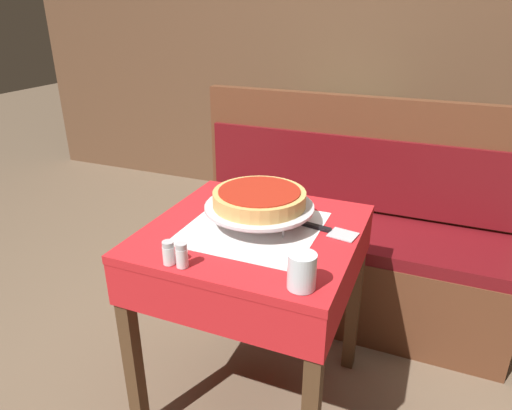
{
  "coord_description": "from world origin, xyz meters",
  "views": [
    {
      "loc": [
        0.56,
        -1.31,
        1.49
      ],
      "look_at": [
        0.01,
        0.01,
        0.86
      ],
      "focal_mm": 32.0,
      "sensor_mm": 36.0,
      "label": 1
    }
  ],
  "objects_px": {
    "water_glass_near": "(302,271)",
    "pizza_pan_stand": "(259,208)",
    "dining_table_rear": "(338,138)",
    "salt_shaker": "(169,253)",
    "condiment_caddy": "(327,116)",
    "deep_dish_pizza": "(259,198)",
    "booth_bench": "(339,251)",
    "pizza_server": "(320,228)",
    "dining_table_front": "(253,256)",
    "pepper_shaker": "(182,255)"
  },
  "relations": [
    {
      "from": "booth_bench",
      "to": "pizza_pan_stand",
      "type": "bearing_deg",
      "value": -102.31
    },
    {
      "from": "booth_bench",
      "to": "pizza_server",
      "type": "distance_m",
      "value": 0.82
    },
    {
      "from": "pizza_pan_stand",
      "to": "dining_table_front",
      "type": "bearing_deg",
      "value": -101.6
    },
    {
      "from": "pizza_pan_stand",
      "to": "water_glass_near",
      "type": "relative_size",
      "value": 3.72
    },
    {
      "from": "pizza_pan_stand",
      "to": "pizza_server",
      "type": "xyz_separation_m",
      "value": [
        0.21,
        0.04,
        -0.06
      ]
    },
    {
      "from": "salt_shaker",
      "to": "condiment_caddy",
      "type": "relative_size",
      "value": 0.5
    },
    {
      "from": "pepper_shaker",
      "to": "pizza_pan_stand",
      "type": "bearing_deg",
      "value": 74.22
    },
    {
      "from": "booth_bench",
      "to": "salt_shaker",
      "type": "bearing_deg",
      "value": -105.74
    },
    {
      "from": "dining_table_front",
      "to": "salt_shaker",
      "type": "distance_m",
      "value": 0.38
    },
    {
      "from": "booth_bench",
      "to": "water_glass_near",
      "type": "distance_m",
      "value": 1.16
    },
    {
      "from": "deep_dish_pizza",
      "to": "water_glass_near",
      "type": "distance_m",
      "value": 0.42
    },
    {
      "from": "deep_dish_pizza",
      "to": "water_glass_near",
      "type": "xyz_separation_m",
      "value": [
        0.26,
        -0.32,
        -0.05
      ]
    },
    {
      "from": "salt_shaker",
      "to": "water_glass_near",
      "type": "bearing_deg",
      "value": 4.46
    },
    {
      "from": "dining_table_rear",
      "to": "dining_table_front",
      "type": "bearing_deg",
      "value": -87.18
    },
    {
      "from": "deep_dish_pizza",
      "to": "booth_bench",
      "type": "bearing_deg",
      "value": 77.69
    },
    {
      "from": "dining_table_front",
      "to": "dining_table_rear",
      "type": "bearing_deg",
      "value": 92.82
    },
    {
      "from": "deep_dish_pizza",
      "to": "condiment_caddy",
      "type": "xyz_separation_m",
      "value": [
        -0.16,
        1.59,
        -0.06
      ]
    },
    {
      "from": "dining_table_front",
      "to": "booth_bench",
      "type": "distance_m",
      "value": 0.84
    },
    {
      "from": "water_glass_near",
      "to": "deep_dish_pizza",
      "type": "bearing_deg",
      "value": 128.37
    },
    {
      "from": "dining_table_front",
      "to": "water_glass_near",
      "type": "height_order",
      "value": "water_glass_near"
    },
    {
      "from": "pizza_pan_stand",
      "to": "dining_table_rear",
      "type": "bearing_deg",
      "value": 93.15
    },
    {
      "from": "pizza_pan_stand",
      "to": "salt_shaker",
      "type": "distance_m",
      "value": 0.39
    },
    {
      "from": "dining_table_front",
      "to": "pizza_server",
      "type": "height_order",
      "value": "pizza_server"
    },
    {
      "from": "dining_table_front",
      "to": "deep_dish_pizza",
      "type": "relative_size",
      "value": 2.4
    },
    {
      "from": "dining_table_front",
      "to": "booth_bench",
      "type": "height_order",
      "value": "booth_bench"
    },
    {
      "from": "dining_table_front",
      "to": "water_glass_near",
      "type": "distance_m",
      "value": 0.43
    },
    {
      "from": "deep_dish_pizza",
      "to": "dining_table_rear",
      "type": "bearing_deg",
      "value": 93.15
    },
    {
      "from": "dining_table_rear",
      "to": "pizza_server",
      "type": "relative_size",
      "value": 2.77
    },
    {
      "from": "pizza_server",
      "to": "salt_shaker",
      "type": "bearing_deg",
      "value": -132.06
    },
    {
      "from": "pizza_pan_stand",
      "to": "water_glass_near",
      "type": "xyz_separation_m",
      "value": [
        0.26,
        -0.32,
        -0.01
      ]
    },
    {
      "from": "salt_shaker",
      "to": "condiment_caddy",
      "type": "xyz_separation_m",
      "value": [
        -0.02,
        1.94,
        0.0
      ]
    },
    {
      "from": "dining_table_rear",
      "to": "pepper_shaker",
      "type": "bearing_deg",
      "value": -90.3
    },
    {
      "from": "dining_table_front",
      "to": "pizza_pan_stand",
      "type": "relative_size",
      "value": 2.03
    },
    {
      "from": "pepper_shaker",
      "to": "water_glass_near",
      "type": "bearing_deg",
      "value": 5.02
    },
    {
      "from": "salt_shaker",
      "to": "pepper_shaker",
      "type": "xyz_separation_m",
      "value": [
        0.05,
        0.0,
        0.0
      ]
    },
    {
      "from": "pizza_server",
      "to": "water_glass_near",
      "type": "relative_size",
      "value": 2.73
    },
    {
      "from": "dining_table_front",
      "to": "dining_table_rear",
      "type": "relative_size",
      "value": 1.0
    },
    {
      "from": "pizza_server",
      "to": "salt_shaker",
      "type": "relative_size",
      "value": 3.8
    },
    {
      "from": "booth_bench",
      "to": "condiment_caddy",
      "type": "height_order",
      "value": "booth_bench"
    },
    {
      "from": "pepper_shaker",
      "to": "dining_table_rear",
      "type": "bearing_deg",
      "value": 89.7
    },
    {
      "from": "water_glass_near",
      "to": "pizza_pan_stand",
      "type": "bearing_deg",
      "value": 128.37
    },
    {
      "from": "pizza_server",
      "to": "deep_dish_pizza",
      "type": "bearing_deg",
      "value": -169.54
    },
    {
      "from": "water_glass_near",
      "to": "salt_shaker",
      "type": "height_order",
      "value": "water_glass_near"
    },
    {
      "from": "deep_dish_pizza",
      "to": "salt_shaker",
      "type": "relative_size",
      "value": 4.38
    },
    {
      "from": "dining_table_front",
      "to": "pepper_shaker",
      "type": "distance_m",
      "value": 0.37
    },
    {
      "from": "booth_bench",
      "to": "salt_shaker",
      "type": "distance_m",
      "value": 1.22
    },
    {
      "from": "dining_table_rear",
      "to": "pepper_shaker",
      "type": "height_order",
      "value": "pepper_shaker"
    },
    {
      "from": "deep_dish_pizza",
      "to": "salt_shaker",
      "type": "height_order",
      "value": "deep_dish_pizza"
    },
    {
      "from": "pizza_server",
      "to": "condiment_caddy",
      "type": "bearing_deg",
      "value": 103.52
    },
    {
      "from": "booth_bench",
      "to": "pizza_server",
      "type": "xyz_separation_m",
      "value": [
        0.05,
        -0.68,
        0.46
      ]
    }
  ]
}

